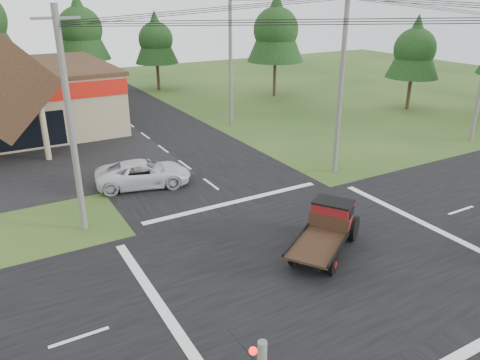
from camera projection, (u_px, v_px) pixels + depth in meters
ground at (313, 260)px, 20.48m from camera, size 120.00×120.00×0.00m
road_ns at (313, 260)px, 20.47m from camera, size 12.00×120.00×0.02m
road_ew at (313, 260)px, 20.47m from camera, size 120.00×12.00×0.02m
utility_pole_nw at (70, 123)px, 21.21m from camera, size 2.00×0.30×10.50m
utility_pole_ne at (341, 81)px, 28.42m from camera, size 2.00×0.30×11.50m
utility_pole_n at (230, 58)px, 39.74m from camera, size 2.00×0.30×11.20m
tree_row_d at (80, 27)px, 51.52m from camera, size 6.16×6.16×11.11m
tree_row_e at (156, 38)px, 54.11m from camera, size 5.04×5.04×9.09m
tree_side_ne at (276, 28)px, 50.18m from camera, size 6.16×6.16×11.11m
tree_side_e_near at (415, 47)px, 44.73m from camera, size 5.04×5.04×9.09m
antique_flatbed_truck at (325, 231)px, 20.65m from camera, size 5.41×4.48×2.16m
white_pickup at (143, 173)px, 28.09m from camera, size 6.07×3.87×1.56m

